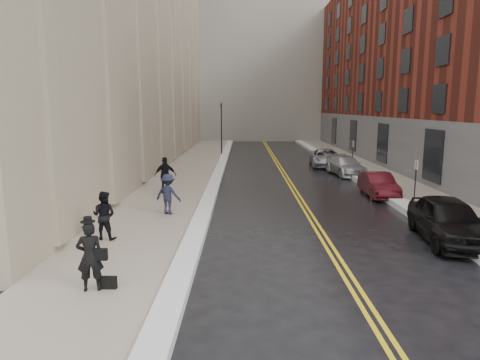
{
  "coord_description": "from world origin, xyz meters",
  "views": [
    {
      "loc": [
        -0.48,
        -12.47,
        4.73
      ],
      "look_at": [
        -0.6,
        5.93,
        1.6
      ],
      "focal_mm": 32.0,
      "sensor_mm": 36.0,
      "label": 1
    }
  ],
  "objects_px": {
    "car_maroon": "(378,185)",
    "pedestrian_b": "(168,194)",
    "pedestrian_c": "(165,175)",
    "car_silver_far": "(326,158)",
    "car_silver_near": "(345,166)",
    "pedestrian_main": "(90,256)",
    "pedestrian_a": "(104,215)",
    "car_black": "(448,220)"
  },
  "relations": [
    {
      "from": "car_silver_far",
      "to": "pedestrian_main",
      "type": "xyz_separation_m",
      "value": [
        -10.57,
        -24.36,
        0.34
      ]
    },
    {
      "from": "pedestrian_main",
      "to": "car_black",
      "type": "bearing_deg",
      "value": -170.8
    },
    {
      "from": "car_maroon",
      "to": "car_silver_near",
      "type": "distance_m",
      "value": 7.47
    },
    {
      "from": "car_maroon",
      "to": "pedestrian_c",
      "type": "xyz_separation_m",
      "value": [
        -11.45,
        0.1,
        0.49
      ]
    },
    {
      "from": "car_silver_near",
      "to": "pedestrian_b",
      "type": "xyz_separation_m",
      "value": [
        -10.52,
        -11.94,
        0.37
      ]
    },
    {
      "from": "car_silver_near",
      "to": "pedestrian_a",
      "type": "xyz_separation_m",
      "value": [
        -12.13,
        -15.56,
        0.35
      ]
    },
    {
      "from": "car_maroon",
      "to": "pedestrian_b",
      "type": "height_order",
      "value": "pedestrian_b"
    },
    {
      "from": "car_silver_far",
      "to": "pedestrian_main",
      "type": "bearing_deg",
      "value": -109.2
    },
    {
      "from": "pedestrian_a",
      "to": "pedestrian_c",
      "type": "xyz_separation_m",
      "value": [
        0.69,
        8.2,
        0.12
      ]
    },
    {
      "from": "car_maroon",
      "to": "pedestrian_main",
      "type": "xyz_separation_m",
      "value": [
        -11.11,
        -12.37,
        0.41
      ]
    },
    {
      "from": "car_black",
      "to": "car_silver_near",
      "type": "xyz_separation_m",
      "value": [
        0.0,
        15.31,
        -0.14
      ]
    },
    {
      "from": "pedestrian_b",
      "to": "pedestrian_c",
      "type": "xyz_separation_m",
      "value": [
        -0.93,
        4.57,
        0.1
      ]
    },
    {
      "from": "pedestrian_a",
      "to": "pedestrian_main",
      "type": "bearing_deg",
      "value": 112.57
    },
    {
      "from": "car_black",
      "to": "pedestrian_b",
      "type": "bearing_deg",
      "value": 168.54
    },
    {
      "from": "pedestrian_a",
      "to": "car_silver_near",
      "type": "bearing_deg",
      "value": -118.81
    },
    {
      "from": "car_silver_near",
      "to": "pedestrian_main",
      "type": "distance_m",
      "value": 22.74
    },
    {
      "from": "car_black",
      "to": "car_maroon",
      "type": "xyz_separation_m",
      "value": [
        0.0,
        7.84,
        -0.17
      ]
    },
    {
      "from": "car_maroon",
      "to": "car_silver_far",
      "type": "bearing_deg",
      "value": 93.68
    },
    {
      "from": "car_black",
      "to": "pedestrian_b",
      "type": "relative_size",
      "value": 2.68
    },
    {
      "from": "car_maroon",
      "to": "pedestrian_c",
      "type": "relative_size",
      "value": 1.97
    },
    {
      "from": "car_silver_near",
      "to": "pedestrian_c",
      "type": "height_order",
      "value": "pedestrian_c"
    },
    {
      "from": "car_silver_near",
      "to": "car_silver_far",
      "type": "xyz_separation_m",
      "value": [
        -0.55,
        4.52,
        0.04
      ]
    },
    {
      "from": "car_maroon",
      "to": "pedestrian_a",
      "type": "xyz_separation_m",
      "value": [
        -12.13,
        -8.09,
        0.37
      ]
    },
    {
      "from": "car_maroon",
      "to": "pedestrian_b",
      "type": "relative_size",
      "value": 2.19
    },
    {
      "from": "car_silver_far",
      "to": "car_silver_near",
      "type": "bearing_deg",
      "value": -78.87
    },
    {
      "from": "car_silver_near",
      "to": "car_silver_far",
      "type": "height_order",
      "value": "car_silver_far"
    },
    {
      "from": "pedestrian_c",
      "to": "car_silver_far",
      "type": "bearing_deg",
      "value": -140.0
    },
    {
      "from": "car_silver_near",
      "to": "car_silver_far",
      "type": "distance_m",
      "value": 4.55
    },
    {
      "from": "car_black",
      "to": "pedestrian_main",
      "type": "bearing_deg",
      "value": -151.48
    },
    {
      "from": "pedestrian_main",
      "to": "pedestrian_b",
      "type": "distance_m",
      "value": 7.93
    },
    {
      "from": "car_silver_near",
      "to": "car_silver_far",
      "type": "bearing_deg",
      "value": 89.01
    },
    {
      "from": "car_black",
      "to": "car_maroon",
      "type": "distance_m",
      "value": 7.84
    },
    {
      "from": "car_silver_far",
      "to": "pedestrian_a",
      "type": "bearing_deg",
      "value": -115.75
    },
    {
      "from": "car_maroon",
      "to": "pedestrian_main",
      "type": "relative_size",
      "value": 2.15
    },
    {
      "from": "pedestrian_a",
      "to": "pedestrian_c",
      "type": "bearing_deg",
      "value": -85.67
    },
    {
      "from": "car_maroon",
      "to": "car_silver_near",
      "type": "relative_size",
      "value": 0.85
    },
    {
      "from": "car_silver_near",
      "to": "pedestrian_b",
      "type": "distance_m",
      "value": 15.91
    },
    {
      "from": "pedestrian_main",
      "to": "pedestrian_b",
      "type": "height_order",
      "value": "pedestrian_main"
    },
    {
      "from": "pedestrian_b",
      "to": "pedestrian_c",
      "type": "bearing_deg",
      "value": -61.66
    },
    {
      "from": "car_silver_near",
      "to": "pedestrian_a",
      "type": "distance_m",
      "value": 19.74
    },
    {
      "from": "pedestrian_b",
      "to": "car_silver_far",
      "type": "bearing_deg",
      "value": -104.37
    },
    {
      "from": "car_silver_far",
      "to": "car_maroon",
      "type": "bearing_deg",
      "value": -83.15
    }
  ]
}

